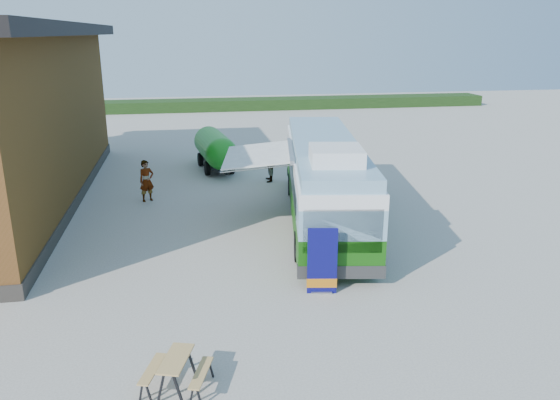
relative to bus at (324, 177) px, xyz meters
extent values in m
plane|color=#BCB7AD|center=(-3.37, -5.05, -1.77)|extent=(100.00, 100.00, 0.00)
cube|color=#264419|center=(4.63, 32.95, -1.27)|extent=(40.00, 3.00, 1.00)
cube|color=#1B6010|center=(0.01, 0.07, -0.87)|extent=(4.45, 12.29, 1.10)
cube|color=#7AA5BF|center=(0.01, 0.07, 0.13)|extent=(4.45, 12.29, 0.90)
cube|color=black|center=(-1.13, 0.77, 0.13)|extent=(1.68, 9.91, 0.70)
cube|color=black|center=(1.32, 0.36, 0.13)|extent=(1.68, 9.91, 0.70)
cube|color=white|center=(0.01, 0.07, 0.81)|extent=(4.45, 12.29, 0.45)
cube|color=#7AA5BF|center=(0.01, 0.07, 1.24)|extent=(4.26, 12.07, 0.40)
cube|color=white|center=(-0.61, -3.69, 1.69)|extent=(1.88, 2.04, 0.50)
cube|color=black|center=(-0.97, -5.84, -0.02)|extent=(2.24, 0.43, 1.30)
cube|color=#2D2D2D|center=(-0.96, -5.79, -1.27)|extent=(2.56, 0.62, 0.40)
cube|color=#2D2D2D|center=(0.98, 5.93, -1.27)|extent=(2.56, 0.62, 0.40)
cylinder|color=black|center=(-1.76, -3.70, -1.27)|extent=(0.46, 1.04, 1.00)
cylinder|color=black|center=(0.47, -4.07, -1.27)|extent=(0.46, 1.04, 1.00)
cylinder|color=black|center=(-0.53, 3.72, -1.27)|extent=(0.46, 1.04, 1.00)
cylinder|color=black|center=(1.71, 3.35, -1.27)|extent=(0.46, 1.04, 1.00)
cube|color=white|center=(-2.51, 0.43, 0.91)|extent=(3.10, 4.33, 0.31)
cube|color=#A5A8AD|center=(-1.29, 0.22, 1.09)|extent=(0.85, 4.24, 0.15)
cylinder|color=#A5A8AD|center=(-2.79, -1.24, 0.81)|extent=(2.55, 0.47, 0.32)
cylinder|color=#A5A8AD|center=(-2.24, 2.09, 0.81)|extent=(2.55, 0.47, 0.32)
cube|color=#0B0B55|center=(-1.61, -6.06, -0.79)|extent=(0.83, 0.17, 1.98)
cube|color=#C66E12|center=(-1.61, -6.06, -1.46)|extent=(0.85, 0.18, 0.28)
cube|color=#A5A8AD|center=(-1.61, -6.06, -1.74)|extent=(0.61, 0.27, 0.06)
cylinder|color=#A5A8AD|center=(-1.61, -6.04, -0.79)|extent=(0.03, 0.03, 1.98)
cube|color=tan|center=(-5.64, -9.76, -1.06)|extent=(0.80, 1.23, 0.04)
cube|color=tan|center=(-6.14, -9.61, -1.35)|extent=(0.57, 1.16, 0.03)
cube|color=tan|center=(-5.14, -9.92, -1.35)|extent=(0.57, 1.16, 0.03)
cube|color=black|center=(-5.95, -10.16, -1.42)|extent=(0.06, 0.06, 0.70)
cube|color=black|center=(-5.62, -10.27, -1.42)|extent=(0.06, 0.06, 0.70)
cube|color=black|center=(-5.66, -9.26, -1.42)|extent=(0.06, 0.06, 0.70)
cube|color=black|center=(-5.34, -9.36, -1.42)|extent=(0.06, 0.06, 0.70)
imported|color=#999999|center=(-6.95, 3.95, -0.86)|extent=(0.79, 0.69, 1.83)
imported|color=#999999|center=(-1.24, 6.25, -0.83)|extent=(0.83, 1.01, 1.89)
cylinder|color=#1A911E|center=(-3.64, 9.21, -0.54)|extent=(2.09, 3.83, 1.65)
sphere|color=#1A911E|center=(-3.41, 7.40, -0.54)|extent=(1.65, 1.65, 1.65)
sphere|color=#1A911E|center=(-3.86, 11.03, -0.54)|extent=(1.65, 1.65, 1.65)
cube|color=black|center=(-3.64, 9.21, -1.27)|extent=(1.57, 3.95, 0.18)
cube|color=black|center=(-3.34, 6.85, -1.32)|extent=(0.25, 1.10, 0.09)
cylinder|color=black|center=(-4.14, 8.04, -1.41)|extent=(0.32, 0.75, 0.73)
cylinder|color=black|center=(-2.87, 8.20, -1.41)|extent=(0.32, 0.75, 0.73)
cylinder|color=black|center=(-4.41, 10.22, -1.41)|extent=(0.32, 0.75, 0.73)
cylinder|color=black|center=(-3.14, 10.38, -1.41)|extent=(0.32, 0.75, 0.73)
camera|label=1|loc=(-5.24, -19.71, 5.34)|focal=35.00mm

